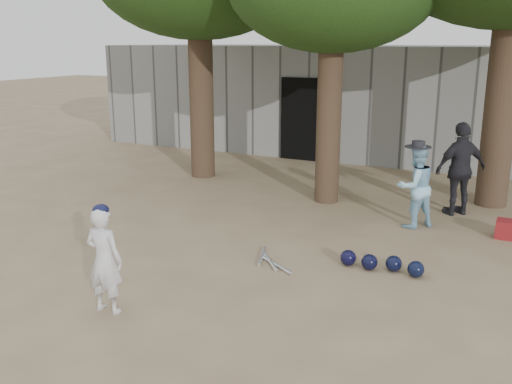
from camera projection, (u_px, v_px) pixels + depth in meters
The scene contains 8 objects.
ground at pixel (188, 267), 8.16m from camera, with size 70.00×70.00×0.00m, color #937C5E.
boy_player at pixel (104, 260), 6.68m from camera, with size 0.47×0.31×1.30m, color silver.
spectator_blue at pixel (415, 187), 9.77m from camera, with size 0.70×0.55×1.44m, color #99D0ED.
spectator_dark at pixel (461, 169), 10.44m from camera, with size 1.01×0.42×1.73m, color #222227.
red_bag at pixel (510, 230), 9.32m from camera, with size 0.42×0.32×0.30m, color maroon.
back_building at pixel (379, 98), 16.72m from camera, with size 16.00×5.24×3.00m.
helmet_row at pixel (381, 263), 8.01m from camera, with size 1.19×0.33×0.23m.
bat_pile at pixel (269, 260), 8.34m from camera, with size 0.83×0.80×0.06m.
Camera 1 is at (4.26, -6.38, 3.15)m, focal length 40.00 mm.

